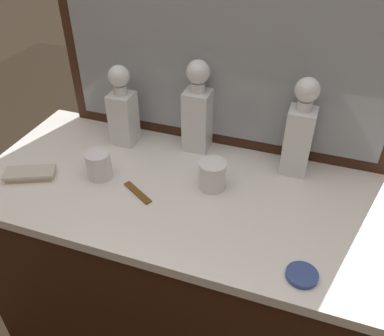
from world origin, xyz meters
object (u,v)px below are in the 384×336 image
(silver_brush_rear, at_px, (30,174))
(porcelain_dish, at_px, (302,275))
(crystal_tumbler_far_right, at_px, (99,166))
(tortoiseshell_comb, at_px, (138,193))
(crystal_decanter_rear, at_px, (299,136))
(crystal_tumbler_front, at_px, (212,176))
(crystal_decanter_far_right, at_px, (123,113))
(crystal_decanter_center, at_px, (198,115))

(silver_brush_rear, distance_m, porcelain_dish, 0.84)
(crystal_tumbler_far_right, distance_m, tortoiseshell_comb, 0.15)
(crystal_decanter_rear, distance_m, crystal_tumbler_front, 0.28)
(crystal_tumbler_far_right, distance_m, crystal_tumbler_front, 0.34)
(crystal_decanter_rear, bearing_deg, crystal_decanter_far_right, -177.79)
(silver_brush_rear, bearing_deg, crystal_tumbler_front, 14.78)
(crystal_decanter_center, bearing_deg, porcelain_dish, -47.25)
(crystal_decanter_rear, xyz_separation_m, crystal_tumbler_front, (-0.22, -0.16, -0.09))
(crystal_decanter_far_right, height_order, tortoiseshell_comb, crystal_decanter_far_right)
(crystal_decanter_far_right, bearing_deg, crystal_tumbler_far_right, -85.27)
(silver_brush_rear, bearing_deg, crystal_decanter_center, 37.58)
(silver_brush_rear, height_order, tortoiseshell_comb, silver_brush_rear)
(crystal_tumbler_front, bearing_deg, silver_brush_rear, -165.22)
(silver_brush_rear, xyz_separation_m, porcelain_dish, (0.83, -0.11, -0.01))
(crystal_decanter_rear, distance_m, crystal_decanter_center, 0.33)
(crystal_decanter_center, distance_m, porcelain_dish, 0.60)
(crystal_decanter_rear, height_order, crystal_tumbler_far_right, crystal_decanter_rear)
(crystal_decanter_far_right, relative_size, crystal_tumbler_far_right, 3.23)
(crystal_decanter_far_right, relative_size, crystal_tumbler_front, 3.22)
(silver_brush_rear, xyz_separation_m, tortoiseshell_comb, (0.34, 0.04, -0.01))
(crystal_decanter_rear, height_order, crystal_decanter_center, crystal_decanter_rear)
(crystal_decanter_rear, bearing_deg, tortoiseshell_comb, -147.10)
(crystal_decanter_center, relative_size, porcelain_dish, 4.08)
(crystal_tumbler_front, bearing_deg, crystal_decanter_far_right, 158.41)
(crystal_decanter_far_right, xyz_separation_m, silver_brush_rear, (-0.18, -0.28, -0.10))
(crystal_decanter_far_right, height_order, crystal_decanter_center, crystal_decanter_center)
(crystal_decanter_center, xyz_separation_m, silver_brush_rear, (-0.43, -0.33, -0.11))
(crystal_tumbler_front, height_order, tortoiseshell_comb, crystal_tumbler_front)
(crystal_decanter_rear, bearing_deg, silver_brush_rear, -157.98)
(crystal_decanter_far_right, bearing_deg, silver_brush_rear, -122.80)
(crystal_tumbler_far_right, bearing_deg, porcelain_dish, -16.15)
(crystal_tumbler_far_right, height_order, crystal_tumbler_front, same)
(crystal_tumbler_front, bearing_deg, crystal_tumbler_far_right, -168.95)
(crystal_decanter_center, relative_size, silver_brush_rear, 1.91)
(crystal_decanter_rear, bearing_deg, crystal_tumbler_front, -142.94)
(crystal_decanter_far_right, bearing_deg, tortoiseshell_comb, -56.65)
(crystal_decanter_far_right, relative_size, silver_brush_rear, 1.71)
(crystal_decanter_rear, bearing_deg, porcelain_dish, -79.27)
(crystal_decanter_far_right, distance_m, silver_brush_rear, 0.35)
(porcelain_dish, bearing_deg, silver_brush_rear, 172.65)
(crystal_tumbler_far_right, xyz_separation_m, porcelain_dish, (0.63, -0.18, -0.03))
(crystal_decanter_center, relative_size, crystal_tumbler_far_right, 3.61)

